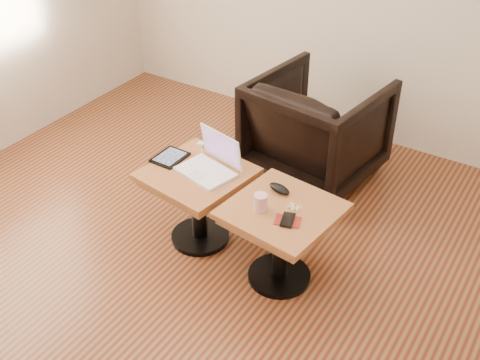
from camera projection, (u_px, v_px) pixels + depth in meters
The scene contains 11 objects.
room_shell at pixel (183, 82), 2.71m from camera, with size 4.52×4.52×2.71m.
side_table_left at pixel (198, 189), 3.68m from camera, with size 0.65×0.65×0.52m.
side_table_right at pixel (282, 227), 3.38m from camera, with size 0.64×0.64×0.52m.
laptop at pixel (211, 164), 3.59m from camera, with size 0.38×0.34×0.24m.
tablet at pixel (170, 157), 3.72m from camera, with size 0.17×0.22×0.02m.
charging_adapter at pixel (201, 144), 3.84m from camera, with size 0.04×0.04×0.03m, color white.
glasses_case at pixel (279, 189), 3.42m from camera, with size 0.14×0.06×0.04m, color black.
striped_cup at pixel (260, 202), 3.27m from camera, with size 0.08×0.08×0.10m, color #CF5E6A.
earbuds_tangle at pixel (294, 208), 3.30m from camera, with size 0.07×0.06×0.01m.
phone_on_sleeve at pixel (288, 220), 3.21m from camera, with size 0.16×0.14×0.02m.
armchair at pixel (317, 129), 4.30m from camera, with size 0.83×0.85×0.77m, color black.
Camera 1 is at (1.54, -1.96, 2.52)m, focal length 45.00 mm.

